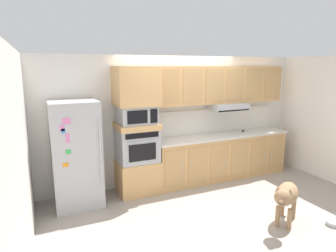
{
  "coord_description": "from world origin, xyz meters",
  "views": [
    {
      "loc": [
        -2.54,
        -4.16,
        2.3
      ],
      "look_at": [
        -0.57,
        0.26,
        1.31
      ],
      "focal_mm": 31.33,
      "sensor_mm": 36.0,
      "label": 1
    }
  ],
  "objects": [
    {
      "name": "dog_food_bowl",
      "position": [
        1.29,
        -1.56,
        0.03
      ],
      "size": [
        0.2,
        0.2,
        0.06
      ],
      "color": "#B2B7BC",
      "rests_on": "ground"
    },
    {
      "name": "appliance_mid_shelf",
      "position": [
        -0.96,
        0.75,
        1.25
      ],
      "size": [
        0.74,
        0.62,
        0.1
      ],
      "primitive_type": "cube",
      "color": "tan",
      "rests_on": "built_in_oven"
    },
    {
      "name": "oven_base_cabinet",
      "position": [
        -0.96,
        0.75,
        0.3
      ],
      "size": [
        0.74,
        0.62,
        0.6
      ],
      "primitive_type": "cube",
      "color": "tan",
      "rests_on": "ground"
    },
    {
      "name": "ground_plane",
      "position": [
        0.0,
        0.0,
        0.0
      ],
      "size": [
        9.6,
        9.6,
        0.0
      ],
      "primitive_type": "plane",
      "color": "#9E9389"
    },
    {
      "name": "appliance_upper_cabinet",
      "position": [
        -0.96,
        0.75,
        1.96
      ],
      "size": [
        0.74,
        0.62,
        0.68
      ],
      "primitive_type": "cube",
      "color": "tan",
      "rests_on": "microwave"
    },
    {
      "name": "side_panel_left",
      "position": [
        -2.8,
        0.0,
        1.25
      ],
      "size": [
        0.12,
        7.1,
        2.5
      ],
      "primitive_type": "cube",
      "color": "silver",
      "rests_on": "ground"
    },
    {
      "name": "screwdriver",
      "position": [
        1.45,
        0.8,
        0.93
      ],
      "size": [
        0.16,
        0.17,
        0.03
      ],
      "color": "black",
      "rests_on": "countertop_slab"
    },
    {
      "name": "microwave",
      "position": [
        -0.96,
        0.75,
        1.46
      ],
      "size": [
        0.64,
        0.54,
        0.32
      ],
      "color": "#A8AAAF",
      "rests_on": "appliance_mid_shelf"
    },
    {
      "name": "countertop_slab",
      "position": [
        0.86,
        0.75,
        0.9
      ],
      "size": [
        2.96,
        0.64,
        0.04
      ],
      "primitive_type": "cube",
      "color": "beige",
      "rests_on": "lower_cabinet_run"
    },
    {
      "name": "lower_cabinet_run",
      "position": [
        0.86,
        0.75,
        0.44
      ],
      "size": [
        2.92,
        0.63,
        0.88
      ],
      "color": "tan",
      "rests_on": "ground"
    },
    {
      "name": "side_panel_right",
      "position": [
        2.8,
        0.0,
        1.25
      ],
      "size": [
        0.12,
        7.1,
        2.5
      ],
      "primitive_type": "cube",
      "color": "white",
      "rests_on": "ground"
    },
    {
      "name": "refrigerator",
      "position": [
        -2.04,
        0.68,
        0.88
      ],
      "size": [
        0.76,
        0.73,
        1.76
      ],
      "color": "#ADADB2",
      "rests_on": "ground"
    },
    {
      "name": "back_kitchen_wall",
      "position": [
        0.0,
        1.11,
        1.25
      ],
      "size": [
        6.2,
        0.12,
        2.5
      ],
      "primitive_type": "cube",
      "color": "silver",
      "rests_on": "ground"
    },
    {
      "name": "dog",
      "position": [
        0.64,
        -1.25,
        0.46
      ],
      "size": [
        0.84,
        0.63,
        0.69
      ],
      "rotation": [
        0.0,
        0.0,
        -2.53
      ],
      "color": "#997551",
      "rests_on": "ground"
    },
    {
      "name": "upper_cabinet_with_hood",
      "position": [
        0.87,
        0.87,
        1.9
      ],
      "size": [
        2.92,
        0.48,
        0.88
      ],
      "color": "tan",
      "rests_on": "backsplash_panel"
    },
    {
      "name": "built_in_oven",
      "position": [
        -0.96,
        0.75,
        0.9
      ],
      "size": [
        0.7,
        0.62,
        0.6
      ],
      "color": "#A8AAAF",
      "rests_on": "oven_base_cabinet"
    },
    {
      "name": "backsplash_panel",
      "position": [
        0.86,
        1.04,
        1.17
      ],
      "size": [
        2.96,
        0.02,
        0.5
      ],
      "primitive_type": "cube",
      "color": "white",
      "rests_on": "countertop_slab"
    }
  ]
}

